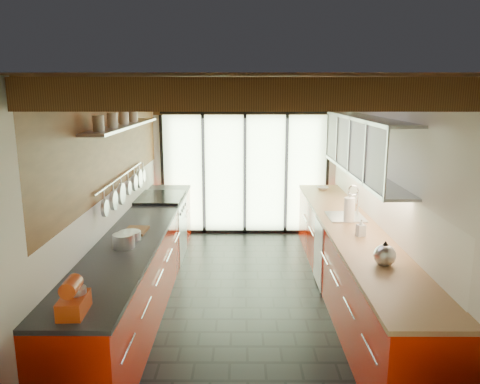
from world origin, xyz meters
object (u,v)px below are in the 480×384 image
Objects in this scene: stand_mixer at (74,299)px; kettle at (385,254)px; soap_bottle at (361,228)px; bowl at (323,188)px; paper_towel at (349,210)px.

stand_mixer is 2.72m from kettle.
kettle is 0.88m from soap_bottle.
bowl is at bearing 90.00° from kettle.
bowl is at bearing 90.00° from soap_bottle.
stand_mixer is 3.14m from soap_bottle.
stand_mixer is 0.88× the size of paper_towel.
paper_towel is 0.59m from soap_bottle.
stand_mixer is 1.69× the size of bowl.
kettle is 1.47m from paper_towel.
stand_mixer is 5.04m from bowl.
paper_towel reaches higher than soap_bottle.
bowl is (2.54, 4.36, -0.09)m from stand_mixer.
paper_towel is at bearing 90.00° from soap_bottle.
soap_bottle is 1.05× the size of bowl.
kettle is (2.54, 0.97, -0.00)m from stand_mixer.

